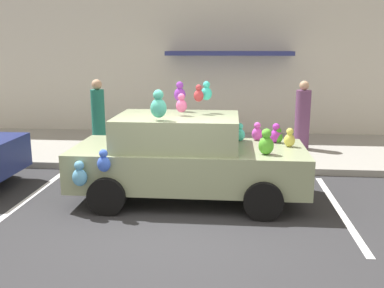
# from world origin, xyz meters

# --- Properties ---
(ground_plane) EXTENTS (60.00, 60.00, 0.00)m
(ground_plane) POSITION_xyz_m (0.00, 0.00, 0.00)
(ground_plane) COLOR #2D2D30
(sidewalk) EXTENTS (24.00, 4.00, 0.15)m
(sidewalk) POSITION_xyz_m (0.00, 5.00, 0.07)
(sidewalk) COLOR gray
(sidewalk) RESTS_ON ground
(storefront_building) EXTENTS (24.00, 1.25, 6.40)m
(storefront_building) POSITION_xyz_m (0.01, 7.14, 3.19)
(storefront_building) COLOR beige
(storefront_building) RESTS_ON ground
(parking_stripe_front) EXTENTS (0.12, 3.60, 0.01)m
(parking_stripe_front) POSITION_xyz_m (2.75, 1.00, 0.00)
(parking_stripe_front) COLOR silver
(parking_stripe_front) RESTS_ON ground
(parking_stripe_rear) EXTENTS (0.12, 3.60, 0.01)m
(parking_stripe_rear) POSITION_xyz_m (-2.82, 1.00, 0.00)
(parking_stripe_rear) COLOR silver
(parking_stripe_rear) RESTS_ON ground
(plush_covered_car) EXTENTS (4.14, 2.03, 2.12)m
(plush_covered_car) POSITION_xyz_m (0.08, 1.29, 0.80)
(plush_covered_car) COLOR gray
(plush_covered_car) RESTS_ON ground
(teddy_bear_on_sidewalk) EXTENTS (0.41, 0.34, 0.78)m
(teddy_bear_on_sidewalk) POSITION_xyz_m (-1.61, 3.76, 0.51)
(teddy_bear_on_sidewalk) COLOR beige
(teddy_bear_on_sidewalk) RESTS_ON sidewalk
(pedestrian_near_shopfront) EXTENTS (0.32, 0.32, 1.83)m
(pedestrian_near_shopfront) POSITION_xyz_m (-2.32, 3.88, 1.02)
(pedestrian_near_shopfront) COLOR #21705D
(pedestrian_near_shopfront) RESTS_ON sidewalk
(pedestrian_walking_past) EXTENTS (0.38, 0.38, 1.75)m
(pedestrian_walking_past) POSITION_xyz_m (2.69, 4.94, 0.96)
(pedestrian_walking_past) COLOR #663C62
(pedestrian_walking_past) RESTS_ON sidewalk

